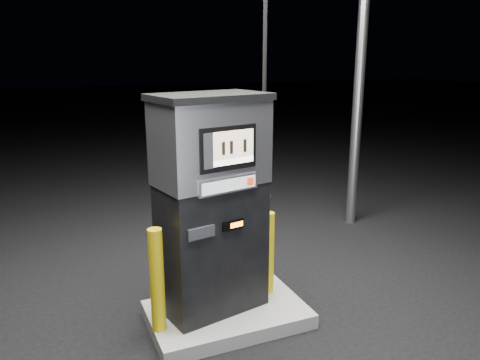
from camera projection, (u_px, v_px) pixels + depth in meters
name	position (u px, v px, depth m)	size (l,w,h in m)	color
ground	(227.00, 321.00, 4.90)	(80.00, 80.00, 0.00)	black
pump_island	(227.00, 314.00, 4.88)	(1.60, 1.00, 0.15)	slate
fuel_dispenser	(212.00, 203.00, 4.61)	(1.27, 0.86, 4.56)	black
bollard_left	(157.00, 280.00, 4.36)	(0.14, 0.14, 1.02)	gold
bollard_right	(268.00, 253.00, 5.09)	(0.12, 0.12, 0.92)	gold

